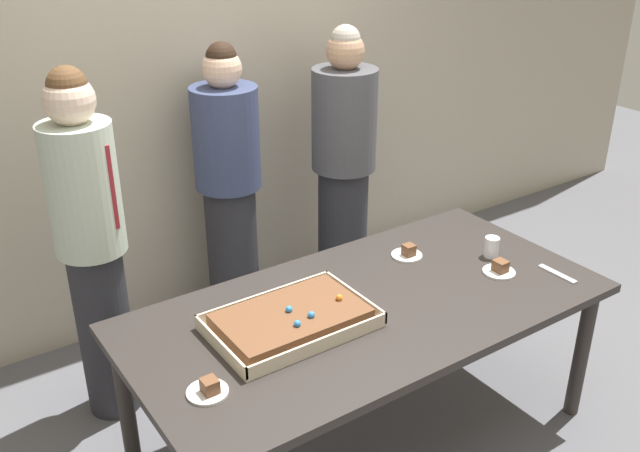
# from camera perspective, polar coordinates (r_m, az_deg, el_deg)

# --- Properties ---
(ground_plane) EXTENTS (12.00, 12.00, 0.00)m
(ground_plane) POSITION_cam_1_polar(r_m,az_deg,el_deg) (3.49, 3.54, -16.64)
(ground_plane) COLOR #5B5B60
(interior_back_panel) EXTENTS (8.00, 0.12, 3.00)m
(interior_back_panel) POSITION_cam_1_polar(r_m,az_deg,el_deg) (4.05, -10.18, 13.16)
(interior_back_panel) COLOR #B2A893
(interior_back_panel) RESTS_ON ground_plane
(party_table) EXTENTS (2.08, 1.03, 0.74)m
(party_table) POSITION_cam_1_polar(r_m,az_deg,el_deg) (3.08, 3.87, -7.40)
(party_table) COLOR #2D2826
(party_table) RESTS_ON ground_plane
(sheet_cake) EXTENTS (0.65, 0.43, 0.10)m
(sheet_cake) POSITION_cam_1_polar(r_m,az_deg,el_deg) (2.87, -2.35, -7.59)
(sheet_cake) COLOR beige
(sheet_cake) RESTS_ON party_table
(plated_slice_near_left) EXTENTS (0.15, 0.15, 0.06)m
(plated_slice_near_left) POSITION_cam_1_polar(r_m,az_deg,el_deg) (2.57, -9.01, -12.91)
(plated_slice_near_left) COLOR white
(plated_slice_near_left) RESTS_ON party_table
(plated_slice_near_right) EXTENTS (0.15, 0.15, 0.06)m
(plated_slice_near_right) POSITION_cam_1_polar(r_m,az_deg,el_deg) (3.37, 14.32, -3.40)
(plated_slice_near_right) COLOR white
(plated_slice_near_right) RESTS_ON party_table
(plated_slice_far_left) EXTENTS (0.15, 0.15, 0.06)m
(plated_slice_far_left) POSITION_cam_1_polar(r_m,az_deg,el_deg) (3.43, 7.09, -2.19)
(plated_slice_far_left) COLOR white
(plated_slice_far_left) RESTS_ON party_table
(drink_cup_nearest) EXTENTS (0.07, 0.07, 0.10)m
(drink_cup_nearest) POSITION_cam_1_polar(r_m,az_deg,el_deg) (3.49, 13.71, -1.66)
(drink_cup_nearest) COLOR white
(drink_cup_nearest) RESTS_ON party_table
(cake_server_utensil) EXTENTS (0.03, 0.20, 0.01)m
(cake_server_utensil) POSITION_cam_1_polar(r_m,az_deg,el_deg) (3.43, 18.65, -3.69)
(cake_server_utensil) COLOR silver
(cake_server_utensil) RESTS_ON party_table
(person_serving_front) EXTENTS (0.38, 0.38, 1.69)m
(person_serving_front) POSITION_cam_1_polar(r_m,az_deg,el_deg) (4.17, 1.92, 4.82)
(person_serving_front) COLOR #28282D
(person_serving_front) RESTS_ON ground_plane
(person_green_shirt_behind) EXTENTS (0.36, 0.36, 1.65)m
(person_green_shirt_behind) POSITION_cam_1_polar(r_m,az_deg,el_deg) (3.95, -7.42, 3.09)
(person_green_shirt_behind) COLOR #28282D
(person_green_shirt_behind) RESTS_ON ground_plane
(person_striped_tie_right) EXTENTS (0.31, 0.31, 1.71)m
(person_striped_tie_right) POSITION_cam_1_polar(r_m,az_deg,el_deg) (3.33, -17.97, -1.41)
(person_striped_tie_right) COLOR #28282D
(person_striped_tie_right) RESTS_ON ground_plane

